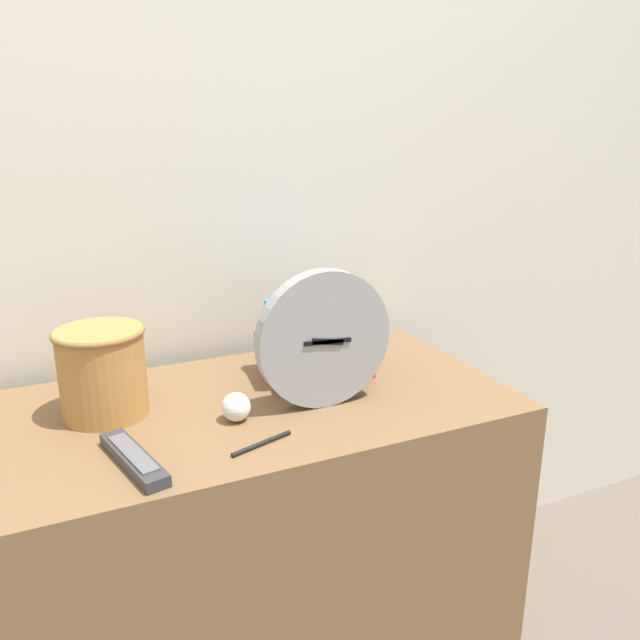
# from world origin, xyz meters

# --- Properties ---
(wall_back) EXTENTS (6.00, 0.04, 2.40)m
(wall_back) POSITION_xyz_m (0.00, 0.61, 1.20)
(wall_back) COLOR silver
(wall_back) RESTS_ON ground_plane
(desk) EXTENTS (1.14, 0.54, 0.76)m
(desk) POSITION_xyz_m (0.00, 0.27, 0.38)
(desk) COLOR brown
(desk) RESTS_ON ground_plane
(desk_clock) EXTENTS (0.27, 0.04, 0.27)m
(desk_clock) POSITION_xyz_m (0.18, 0.19, 0.89)
(desk_clock) COLOR #99999E
(desk_clock) RESTS_ON desk
(book_stack) EXTENTS (0.23, 0.22, 0.16)m
(book_stack) POSITION_xyz_m (0.23, 0.34, 0.83)
(book_stack) COLOR red
(book_stack) RESTS_ON desk
(basket) EXTENTS (0.17, 0.17, 0.17)m
(basket) POSITION_xyz_m (-0.21, 0.33, 0.85)
(basket) COLOR #B27A3D
(basket) RESTS_ON desk
(tv_remote) EXTENTS (0.08, 0.20, 0.02)m
(tv_remote) POSITION_xyz_m (-0.19, 0.12, 0.77)
(tv_remote) COLOR #333338
(tv_remote) RESTS_ON desk
(crumpled_paper_ball) EXTENTS (0.05, 0.05, 0.05)m
(crumpled_paper_ball) POSITION_xyz_m (0.01, 0.20, 0.78)
(crumpled_paper_ball) COLOR white
(crumpled_paper_ball) RESTS_ON desk
(pen) EXTENTS (0.12, 0.04, 0.01)m
(pen) POSITION_xyz_m (0.02, 0.09, 0.76)
(pen) COLOR black
(pen) RESTS_ON desk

